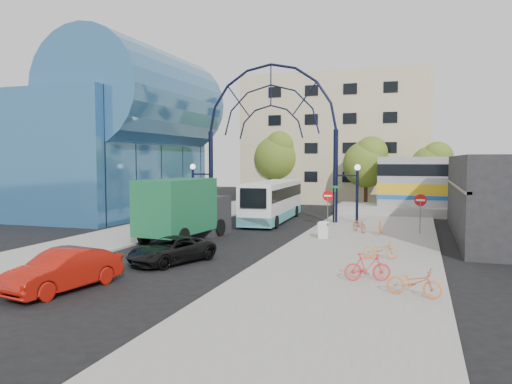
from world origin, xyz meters
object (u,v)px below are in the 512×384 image
(street_name_sign, at_px, (335,197))
(red_sedan, at_px, (63,270))
(tree_north_b, at_px, (278,155))
(bike_near_a, at_px, (360,225))
(green_truck, at_px, (185,209))
(gateway_arch, at_px, (271,110))
(sandwich_board, at_px, (323,228))
(bike_near_b, at_px, (380,227))
(bike_far_c, at_px, (414,282))
(do_not_enter_sign, at_px, (420,204))
(stop_sign, at_px, (328,199))
(black_suv, at_px, (171,250))
(tree_north_c, at_px, (433,165))
(city_bus, at_px, (273,201))
(tree_north_a, at_px, (367,161))
(bike_far_b, at_px, (367,267))
(bike_far_a, at_px, (380,250))

(street_name_sign, distance_m, red_sedan, 21.71)
(tree_north_b, height_order, bike_near_a, tree_north_b)
(tree_north_b, relative_size, green_truck, 1.08)
(gateway_arch, relative_size, red_sedan, 3.02)
(red_sedan, bearing_deg, tree_north_b, 104.30)
(sandwich_board, bearing_deg, street_name_sign, 93.46)
(gateway_arch, xyz_separation_m, green_truck, (-2.32, -10.14, -6.74))
(bike_near_b, distance_m, bike_far_c, 14.33)
(do_not_enter_sign, distance_m, tree_north_b, 25.09)
(stop_sign, bearing_deg, black_suv, -107.79)
(gateway_arch, bearing_deg, tree_north_c, 48.96)
(bike_far_c, bearing_deg, city_bus, 42.69)
(gateway_arch, height_order, red_sedan, gateway_arch)
(do_not_enter_sign, bearing_deg, city_bus, 159.07)
(gateway_arch, xyz_separation_m, bike_near_a, (7.31, -4.53, -7.97))
(tree_north_a, height_order, bike_far_b, tree_north_a)
(stop_sign, xyz_separation_m, tree_north_c, (7.32, 15.93, 2.28))
(black_suv, distance_m, bike_far_c, 11.05)
(tree_north_b, height_order, green_truck, tree_north_b)
(black_suv, height_order, bike_far_a, black_suv)
(black_suv, bearing_deg, do_not_enter_sign, 69.30)
(gateway_arch, bearing_deg, bike_far_a, -54.57)
(tree_north_a, relative_size, city_bus, 0.62)
(green_truck, bearing_deg, sandwich_board, 20.23)
(tree_north_b, relative_size, city_bus, 0.71)
(sandwich_board, bearing_deg, gateway_arch, 124.91)
(do_not_enter_sign, height_order, city_bus, city_bus)
(do_not_enter_sign, relative_size, bike_far_b, 1.41)
(bike_far_b, bearing_deg, stop_sign, -1.40)
(red_sedan, distance_m, bike_near_a, 19.54)
(bike_far_b, relative_size, bike_far_c, 0.95)
(black_suv, bearing_deg, tree_north_b, 117.32)
(stop_sign, bearing_deg, gateway_arch, 157.37)
(bike_far_c, bearing_deg, sandwich_board, 38.67)
(bike_near_a, height_order, bike_far_b, bike_far_b)
(green_truck, xyz_separation_m, bike_near_b, (10.96, 4.94, -1.25))
(street_name_sign, xyz_separation_m, tree_north_a, (0.92, 13.33, 2.48))
(sandwich_board, xyz_separation_m, black_suv, (-5.46, -8.49, -0.14))
(tree_north_b, height_order, bike_far_a, tree_north_b)
(sandwich_board, bearing_deg, red_sedan, -116.15)
(do_not_enter_sign, bearing_deg, tree_north_a, 107.03)
(tree_north_a, bearing_deg, sandwich_board, -91.50)
(stop_sign, xyz_separation_m, bike_near_b, (3.84, -3.20, -1.43))
(red_sedan, bearing_deg, gateway_arch, 97.06)
(bike_far_c, bearing_deg, red_sedan, 116.51)
(sandwich_board, relative_size, bike_far_b, 0.56)
(gateway_arch, bearing_deg, black_suv, -89.50)
(stop_sign, distance_m, tree_north_b, 20.18)
(black_suv, xyz_separation_m, bike_near_a, (7.17, 11.98, -0.02))
(bike_far_b, bearing_deg, tree_north_b, 4.35)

